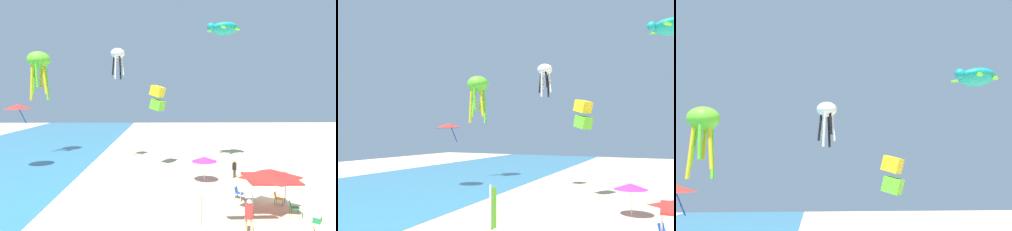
{
  "view_description": "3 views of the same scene",
  "coord_description": "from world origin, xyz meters",
  "views": [
    {
      "loc": [
        -21.33,
        8.15,
        7.61
      ],
      "look_at": [
        0.88,
        7.8,
        6.07
      ],
      "focal_mm": 31.75,
      "sensor_mm": 36.0,
      "label": 1
    },
    {
      "loc": [
        -18.93,
        2.74,
        5.56
      ],
      "look_at": [
        0.88,
        12.3,
        6.84
      ],
      "focal_mm": 33.87,
      "sensor_mm": 36.0,
      "label": 2
    },
    {
      "loc": [
        -16.21,
        13.96,
        7.36
      ],
      "look_at": [
        0.88,
        12.7,
        10.03
      ],
      "focal_mm": 40.16,
      "sensor_mm": 36.0,
      "label": 3
    }
  ],
  "objects": [
    {
      "name": "kite_octopus_white",
      "position": [
        11.97,
        13.19,
        12.03
      ],
      "size": [
        1.55,
        1.55,
        3.43
      ],
      "rotation": [
        0.0,
        0.0,
        0.64
      ],
      "color": "white"
    },
    {
      "name": "kite_turtle_teal",
      "position": [
        11.53,
        1.54,
        14.84
      ],
      "size": [
        3.83,
        3.95,
        1.62
      ],
      "rotation": [
        0.0,
        0.0,
        1.96
      ],
      "color": "teal"
    },
    {
      "name": "ocean_strip",
      "position": [
        0.0,
        27.56,
        0.01
      ],
      "size": [
        120.0,
        22.79,
        0.02
      ],
      "primitive_type": "cube",
      "color": "teal",
      "rests_on": "ground"
    },
    {
      "name": "kite_delta_red",
      "position": [
        8.57,
        22.78,
        6.44
      ],
      "size": [
        2.81,
        2.82,
        2.08
      ],
      "rotation": [
        0.0,
        0.0,
        3.2
      ],
      "color": "red"
    },
    {
      "name": "kite_box_yellow",
      "position": [
        9.3,
        8.75,
        7.3
      ],
      "size": [
        1.69,
        1.77,
        2.69
      ],
      "rotation": [
        0.0,
        0.0,
        2.61
      ],
      "color": "yellow"
    },
    {
      "name": "beach_umbrella",
      "position": [
        4.28,
        4.57,
        2.0
      ],
      "size": [
        2.23,
        2.24,
        2.23
      ],
      "color": "silver",
      "rests_on": "ground"
    },
    {
      "name": "kite_octopus_lime",
      "position": [
        15.58,
        23.39,
        11.62
      ],
      "size": [
        2.69,
        2.69,
        5.98
      ],
      "rotation": [
        0.0,
        0.0,
        3.23
      ],
      "color": "#66D82D"
    },
    {
      "name": "folding_chair_right_of_tent",
      "position": [
        0.03,
        2.61,
        0.47
      ],
      "size": [
        0.78,
        0.81,
        0.82
      ],
      "rotation": [
        0.0,
        0.0,
        5.67
      ],
      "color": "black",
      "rests_on": "ground"
    }
  ]
}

